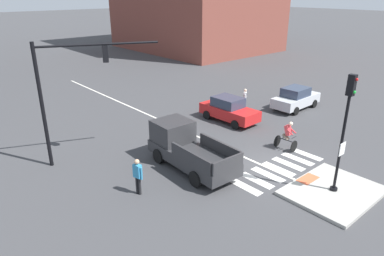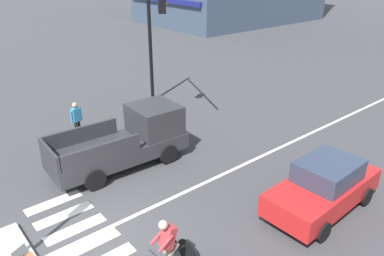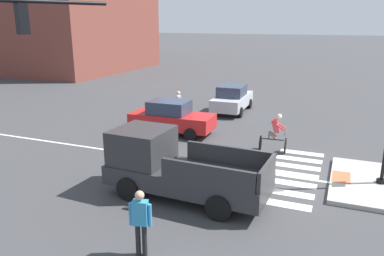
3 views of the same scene
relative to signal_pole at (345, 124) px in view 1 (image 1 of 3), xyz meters
The scene contains 19 objects.
ground_plane 4.53m from the signal_pole, 90.00° to the left, with size 300.00×300.00×0.00m, color #3D3D3F.
traffic_island 3.15m from the signal_pole, 90.00° to the left, with size 4.12×3.22×0.15m, color #A3A099.
tactile_pad_front 3.32m from the signal_pole, 90.00° to the left, with size 1.10×0.60×0.01m, color #DB5B38.
signal_pole is the anchor object (origin of this frame).
crosswalk_stripe_a 5.01m from the signal_pole, 131.08° to the left, with size 0.44×1.80×0.01m, color silver.
crosswalk_stripe_b 4.65m from the signal_pole, 120.17° to the left, with size 0.44×1.80×0.01m, color silver.
crosswalk_stripe_c 4.41m from the signal_pole, 106.20° to the left, with size 0.44×1.80×0.01m, color silver.
crosswalk_stripe_d 4.33m from the signal_pole, 90.00° to the left, with size 0.44×1.80×0.01m, color silver.
crosswalk_stripe_e 4.41m from the signal_pole, 73.80° to the left, with size 0.44×1.80×0.01m, color silver.
crosswalk_stripe_f 4.65m from the signal_pole, 59.83° to the left, with size 0.44×1.80×0.01m, color silver.
crosswalk_stripe_g 5.01m from the signal_pole, 48.92° to the left, with size 0.44×1.80×0.01m, color silver.
lane_centre_line 13.57m from the signal_pole, 91.19° to the left, with size 0.14×28.00×0.01m, color silver.
traffic_light_mast 12.58m from the signal_pole, 125.22° to the left, with size 5.36×2.37×6.15m.
car_red_eastbound_mid 10.09m from the signal_pole, 71.30° to the left, with size 1.93×4.15×1.64m.
car_silver_cross_right 12.02m from the signal_pole, 41.66° to the left, with size 4.15×1.94×1.64m.
pickup_truck_charcoal_westbound_near 7.35m from the signal_pole, 117.23° to the left, with size 2.21×5.17×2.08m.
cyclist 5.16m from the signal_pole, 60.91° to the left, with size 0.73×1.13×1.68m.
pedestrian_at_curb_left 8.81m from the signal_pole, 139.38° to the left, with size 0.29×0.54×1.67m.
pedestrian_waiting_far_side 11.62m from the signal_pole, 60.93° to the left, with size 0.45×0.40×1.67m.
Camera 1 is at (-13.33, -9.06, 8.30)m, focal length 32.68 mm.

